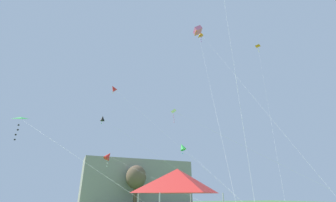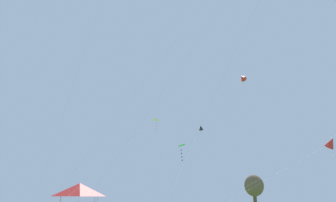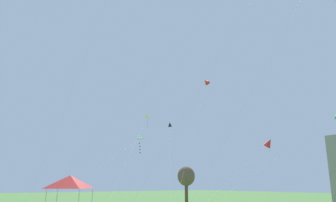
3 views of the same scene
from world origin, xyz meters
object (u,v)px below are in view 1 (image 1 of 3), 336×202
Objects in this scene: festival_tent at (178,181)px; kite_pink_box_1 at (198,31)px; kite_red_diamond_2 at (114,88)px; kite_white_delta_7 at (179,114)px; kite_green_delta_9 at (21,120)px; kite_green_diamond_0 at (182,147)px; kite_black_diamond_3 at (103,119)px; kite_orange_diamond_5 at (201,34)px; kite_red_diamond_6 at (108,156)px; kite_orange_delta_8 at (258,47)px.

festival_tent is 0.14× the size of kite_pink_box_1.
kite_pink_box_1 is 1.80× the size of kite_red_diamond_2.
kite_white_delta_7 reaches higher than kite_green_delta_9.
kite_green_diamond_0 reaches higher than kite_black_diamond_3.
kite_green_diamond_0 is 17.54m from kite_black_diamond_3.
kite_orange_diamond_5 reaches higher than kite_green_diamond_0.
kite_white_delta_7 is (2.30, -20.39, 0.44)m from kite_red_diamond_6.
kite_red_diamond_6 is 2.12× the size of kite_white_delta_7.
kite_orange_delta_8 is (8.59, -4.04, -3.17)m from kite_orange_diamond_5.
kite_orange_diamond_5 reaches higher than kite_red_diamond_2.
kite_orange_diamond_5 is (15.37, 5.03, 19.32)m from kite_black_diamond_3.
kite_black_diamond_3 is at bearing -165.65° from kite_pink_box_1.
kite_pink_box_1 is 23.42m from kite_white_delta_7.
kite_orange_diamond_5 is 30.49m from kite_green_delta_9.
kite_green_delta_9 is at bearing -170.69° from kite_pink_box_1.
kite_orange_diamond_5 is at bearing 12.38° from kite_green_delta_9.
kite_red_diamond_6 is 20.53m from kite_white_delta_7.
kite_black_diamond_3 is 0.52× the size of kite_red_diamond_6.
kite_green_diamond_0 is 1.26× the size of kite_red_diamond_2.
kite_green_delta_9 is (-6.90, 0.15, -0.93)m from kite_black_diamond_3.
kite_pink_box_1 is 2.41× the size of kite_black_diamond_3.
kite_orange_diamond_5 reaches higher than kite_black_diamond_3.
kite_black_diamond_3 is at bearing 100.97° from festival_tent.
kite_red_diamond_2 is 25.16m from kite_orange_delta_8.
kite_green_diamond_0 is 1.16× the size of kite_green_delta_9.
kite_red_diamond_2 is 11.80m from kite_red_diamond_6.
kite_red_diamond_2 is 0.60× the size of kite_orange_delta_8.
kite_black_diamond_3 reaches higher than kite_green_delta_9.
kite_pink_box_1 is 17.86m from kite_red_diamond_2.
kite_red_diamond_2 reaches higher than kite_white_delta_7.
kite_orange_diamond_5 is 1.12× the size of kite_orange_delta_8.
kite_green_diamond_0 reaches higher than festival_tent.
kite_orange_delta_8 reaches higher than kite_black_diamond_3.
kite_red_diamond_6 is at bearing 148.49° from kite_orange_delta_8.
kite_orange_diamond_5 is 25.72m from kite_red_diamond_6.
kite_pink_box_1 is 2.65× the size of kite_white_delta_7.
festival_tent is 0.19× the size of kite_green_diamond_0.
kite_green_delta_9 is at bearing 127.14° from festival_tent.
kite_white_delta_7 is at bearing -70.85° from kite_red_diamond_2.
kite_black_diamond_3 reaches higher than kite_white_delta_7.
kite_orange_delta_8 is (10.08, -2.56, -2.22)m from kite_pink_box_1.
kite_red_diamond_6 is (-11.11, 3.35, -1.63)m from kite_green_diamond_0.
kite_red_diamond_2 is (-12.52, 1.01, -12.70)m from kite_pink_box_1.
kite_black_diamond_3 reaches higher than festival_tent.
kite_green_diamond_0 is 11.72m from kite_red_diamond_6.
festival_tent is at bearing -86.64° from kite_red_diamond_2.
kite_orange_delta_8 is (9.96, -9.57, 15.87)m from kite_green_diamond_0.
kite_black_diamond_3 is 0.40× the size of kite_orange_diamond_5.
festival_tent is 0.24× the size of kite_red_diamond_2.
festival_tent is at bearing -126.51° from kite_pink_box_1.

